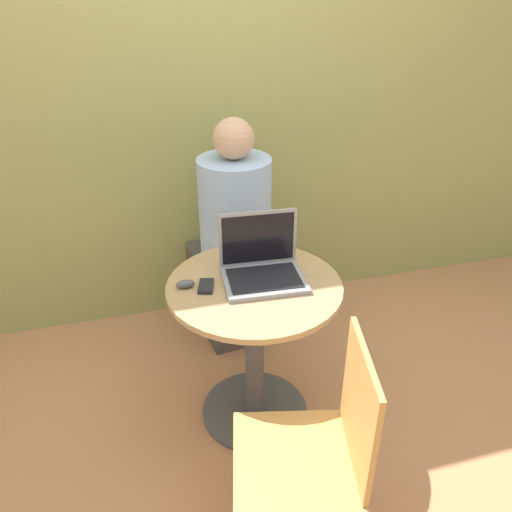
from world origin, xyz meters
The scene contains 8 objects.
ground_plane centered at (0.00, 0.00, 0.00)m, with size 12.00×12.00×0.00m, color tan.
back_wall centered at (0.00, 0.98, 1.30)m, with size 7.00×0.05×2.60m.
round_table centered at (0.00, 0.00, 0.48)m, with size 0.72×0.72×0.72m.
laptop centered at (0.04, 0.04, 0.77)m, with size 0.35×0.28×0.26m.
cell_phone centered at (-0.20, 0.02, 0.73)m, with size 0.08×0.11×0.02m.
computer_mouse centered at (-0.27, 0.05, 0.74)m, with size 0.07×0.04×0.03m.
chair_empty centered at (0.03, -0.64, 0.45)m, with size 0.48×0.48×0.87m.
person_seated centered at (0.05, 0.65, 0.52)m, with size 0.41×0.58×1.25m.
Camera 1 is at (-0.45, -1.65, 1.81)m, focal length 35.00 mm.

